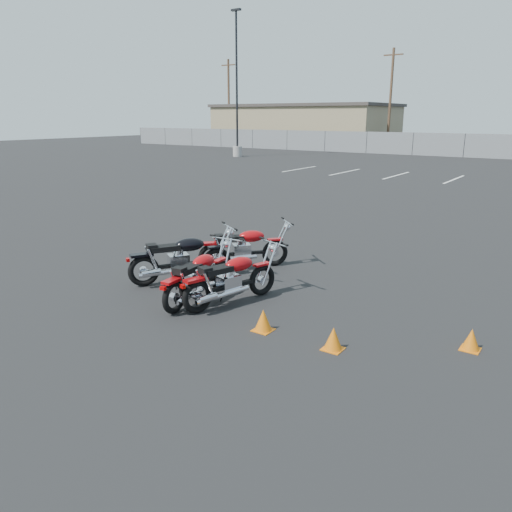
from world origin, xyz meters
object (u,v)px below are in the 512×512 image
Objects in this scene: motorcycle_front_red at (243,248)px; motorcycle_rear_red at (231,279)px; motorcycle_second_black at (181,258)px; motorcycle_third_red at (198,277)px.

motorcycle_rear_red is (1.05, -1.80, -0.00)m from motorcycle_front_red.
motorcycle_third_red is (0.97, -0.60, -0.04)m from motorcycle_second_black.
motorcycle_rear_red is at bearing -59.76° from motorcycle_front_red.
motorcycle_rear_red is (0.55, 0.20, 0.01)m from motorcycle_third_red.
motorcycle_rear_red is (1.52, -0.40, -0.03)m from motorcycle_second_black.
motorcycle_third_red is at bearing -31.72° from motorcycle_second_black.
motorcycle_front_red reaches higher than motorcycle_third_red.
motorcycle_front_red reaches higher than motorcycle_rear_red.
motorcycle_third_red is (0.50, -2.00, -0.01)m from motorcycle_front_red.
motorcycle_second_black is 1.57m from motorcycle_rear_red.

